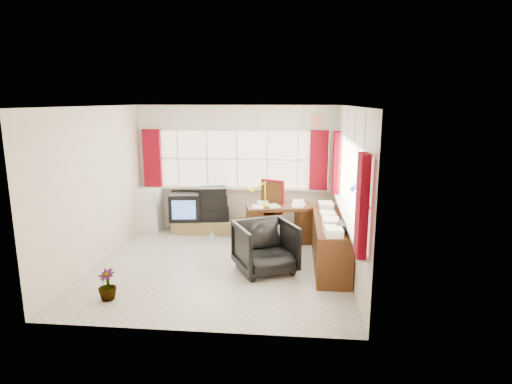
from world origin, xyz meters
TOP-DOWN VIEW (x-y plane):
  - ground at (0.00, 0.00)m, footprint 4.00×4.00m
  - room_walls at (0.00, 0.00)m, footprint 4.00×4.00m
  - window_back at (0.00, 1.94)m, footprint 3.70×0.12m
  - window_right at (1.94, 0.00)m, footprint 0.12×3.70m
  - curtains at (0.92, 0.93)m, footprint 3.83×3.83m
  - overhead_cabinets at (0.98, 0.98)m, footprint 3.98×3.98m
  - desk at (0.88, 1.29)m, footprint 1.30×0.81m
  - desk_lamp at (0.62, 1.17)m, footprint 0.16×0.13m
  - task_chair at (0.69, 1.40)m, footprint 0.63×0.65m
  - office_chair at (0.72, -0.16)m, footprint 1.13×1.14m
  - radiator at (0.72, 0.20)m, footprint 0.43×0.17m
  - credenza at (1.73, 0.20)m, footprint 0.50×2.00m
  - file_tray at (1.91, -0.38)m, footprint 0.36×0.41m
  - tv_bench at (-0.55, 1.72)m, footprint 1.40×0.50m
  - crt_tv at (-1.01, 1.73)m, footprint 0.66×0.63m
  - hifi_stack at (-0.47, 1.77)m, footprint 0.69×0.50m
  - mini_fridge at (-1.80, 1.80)m, footprint 0.52×0.53m
  - spray_bottle_a at (0.25, 0.98)m, footprint 0.15×0.15m
  - spray_bottle_b at (-0.39, 1.20)m, footprint 0.10×0.10m
  - flower_vase at (-1.28, -1.33)m, footprint 0.30×0.30m

SIDE VIEW (x-z plane):
  - ground at x=0.00m, z-range 0.00..0.00m
  - spray_bottle_b at x=-0.39m, z-range 0.00..0.18m
  - tv_bench at x=-0.55m, z-range 0.00..0.25m
  - spray_bottle_a at x=0.25m, z-range 0.00..0.30m
  - flower_vase at x=-1.28m, z-range 0.00..0.42m
  - radiator at x=0.72m, z-range -0.06..0.58m
  - desk at x=0.88m, z-range 0.02..0.75m
  - office_chair at x=0.72m, z-range 0.00..0.78m
  - credenza at x=1.73m, z-range -0.03..0.82m
  - mini_fridge at x=-1.80m, z-range 0.00..0.88m
  - crt_tv at x=-1.01m, z-range 0.25..0.79m
  - hifi_stack at x=-0.47m, z-range 0.23..0.89m
  - task_chair at x=0.69m, z-range 0.03..1.17m
  - file_tray at x=1.91m, z-range 0.75..0.86m
  - window_back at x=0.00m, z-range -0.85..2.75m
  - window_right at x=1.94m, z-range -0.85..2.75m
  - desk_lamp at x=0.62m, z-range 0.78..1.25m
  - curtains at x=0.92m, z-range 0.88..2.03m
  - room_walls at x=0.00m, z-range -0.50..3.50m
  - overhead_cabinets at x=0.98m, z-range 2.01..2.49m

